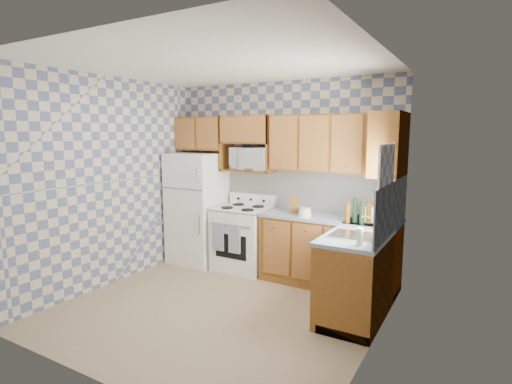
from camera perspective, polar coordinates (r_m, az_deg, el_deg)
floor at (r=4.76m, az=-5.22°, el=-16.20°), size 3.40×3.40×0.00m
back_wall at (r=5.75m, az=3.78°, el=2.10°), size 3.40×0.02×2.70m
right_wall at (r=3.68m, az=16.75°, el=-1.81°), size 0.02×3.20×2.70m
backsplash_back at (r=5.59m, az=7.41°, el=0.33°), size 2.60×0.02×0.56m
backsplash_right at (r=4.48m, az=18.88°, el=-2.08°), size 0.02×1.60×0.56m
refrigerator at (r=6.20m, az=-8.37°, el=-2.27°), size 0.75×0.70×1.68m
stove_body at (r=5.86m, az=-1.88°, el=-6.73°), size 0.76×0.65×0.90m
cooktop at (r=5.75m, az=-1.90°, el=-2.36°), size 0.76×0.65×0.02m
backguard at (r=5.97m, az=-0.52°, el=-1.03°), size 0.76×0.08×0.17m
dish_towel_left at (r=5.66m, az=-5.44°, el=-6.40°), size 0.18×0.02×0.39m
dish_towel_right at (r=5.51m, az=-3.11°, el=-6.79°), size 0.18×0.02×0.39m
base_cabinets_back at (r=5.34m, az=10.31°, el=-8.48°), size 1.75×0.60×0.88m
base_cabinets_right at (r=4.73m, az=14.93°, el=-10.88°), size 0.60×1.60×0.88m
countertop_back at (r=5.22m, az=10.42°, el=-3.66°), size 1.77×0.63×0.04m
countertop_right at (r=4.60m, az=15.08°, el=-5.46°), size 0.63×1.60×0.04m
upper_cabinets_back at (r=5.25m, az=11.21°, el=6.83°), size 1.75×0.33×0.74m
upper_cabinets_fridge at (r=6.25m, az=-7.64°, el=8.25°), size 0.82×0.33×0.50m
upper_cabinets_right at (r=4.88m, az=18.47°, el=6.46°), size 0.33×0.70×0.74m
microwave_shelf at (r=5.82m, az=-1.09°, el=3.03°), size 0.80×0.33×0.03m
microwave at (r=5.78m, az=-0.42°, el=4.79°), size 0.60×0.41×0.33m
sink at (r=4.27m, az=13.95°, el=-6.16°), size 0.48×0.40×0.03m
window at (r=4.10m, az=18.04°, el=0.57°), size 0.02×0.66×0.86m
bottle_0 at (r=4.91m, az=13.99°, el=-2.61°), size 0.06×0.06×0.28m
bottle_1 at (r=4.83m, az=14.93°, el=-2.94°), size 0.06×0.06×0.27m
bottle_2 at (r=4.92m, az=15.79°, el=-2.90°), size 0.06×0.06×0.25m
bottle_3 at (r=4.87m, az=12.94°, el=-3.02°), size 0.06×0.06×0.23m
knife_block at (r=5.33m, az=5.51°, el=-1.87°), size 0.11×0.11×0.23m
electric_kettle at (r=4.98m, az=15.77°, el=-3.08°), size 0.15×0.15×0.19m
food_containers at (r=5.16m, az=6.99°, el=-2.87°), size 0.17×0.17×0.11m
soap_bottle at (r=3.94m, az=14.61°, el=-6.20°), size 0.06×0.06×0.17m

